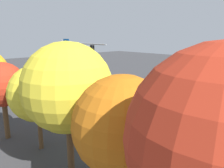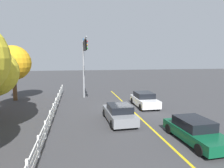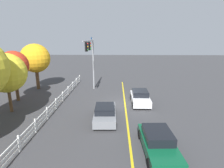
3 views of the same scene
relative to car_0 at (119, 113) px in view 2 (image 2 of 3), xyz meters
name	(u,v)px [view 2 (image 2 of 3)]	position (x,y,z in m)	size (l,w,h in m)	color
ground_plane	(129,107)	(4.23, -1.94, -0.69)	(120.00, 120.00, 0.00)	#38383A
lane_center_stripe	(142,119)	(0.23, -1.94, -0.68)	(28.00, 0.16, 0.01)	gold
signal_assembly	(84,57)	(7.98, 2.27, 4.39)	(7.40, 0.38, 7.22)	gray
car_0	(119,113)	(0.00, 0.00, 0.00)	(4.45, 2.07, 1.41)	slate
car_1	(144,100)	(4.30, -3.62, 0.03)	(4.18, 1.99, 1.46)	silver
car_2	(195,131)	(-4.40, -3.67, -0.02)	(4.66, 2.13, 1.36)	#0C4C2D
white_rail_fence	(52,113)	(1.23, 5.19, -0.08)	(26.10, 0.10, 1.15)	white
tree_0	(13,63)	(9.91, 10.31, 3.69)	(3.99, 3.99, 6.40)	brown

